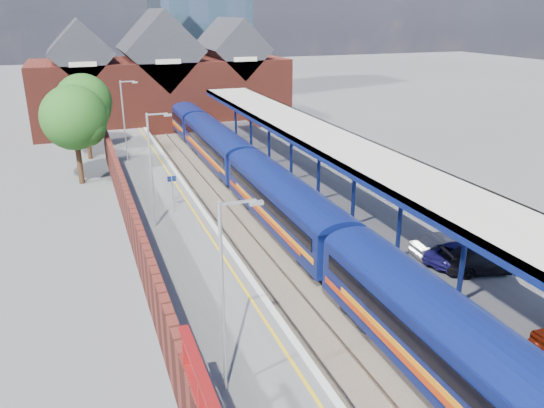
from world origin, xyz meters
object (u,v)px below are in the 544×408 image
Objects in this scene: lamp_post_c at (153,163)px; parked_car_dark at (484,259)px; parked_car_blue at (460,252)px; platform_sign at (172,188)px; lamp_post_b at (226,288)px; train at (245,167)px; parked_car_silver at (446,246)px; lamp_post_d at (125,116)px.

lamp_post_c is 19.14m from parked_car_dark.
platform_sign is at bearing 25.85° from parked_car_blue.
lamp_post_b is at bearing 117.77° from parked_car_dark.
parked_car_blue is at bearing -37.02° from lamp_post_c.
platform_sign is (-6.49, -4.78, 0.57)m from train.
lamp_post_c reaches higher than parked_car_silver.
platform_sign reaches higher than parked_car_silver.
lamp_post_b is 15.50m from parked_car_silver.
lamp_post_c reaches higher than train.
platform_sign reaches higher than parked_car_dark.
platform_sign is (1.36, -14.00, -2.30)m from lamp_post_d.
lamp_post_c is 16.00m from lamp_post_d.
lamp_post_b is 2.80× the size of platform_sign.
lamp_post_d is at bearing 90.00° from lamp_post_c.
lamp_post_b is at bearing -90.00° from lamp_post_d.
parked_car_dark is 1.06× the size of parked_car_blue.
lamp_post_b is at bearing 117.53° from parked_car_silver.
parked_car_dark is at bearing -70.08° from train.
train is at bearing 32.00° from parked_car_dark.
platform_sign reaches higher than train.
lamp_post_d is at bearing 130.43° from train.
lamp_post_b and lamp_post_c have the same top height.
train reaches higher than parked_car_dark.
parked_car_dark reaches higher than parked_car_silver.
parked_car_silver is 0.83m from parked_car_blue.
lamp_post_c is 17.31m from parked_car_silver.
lamp_post_b is (-7.86, -22.78, 2.87)m from train.
lamp_post_c is 2.80× the size of platform_sign.
platform_sign is at bearing -143.64° from train.
parked_car_silver is at bearing 33.57° from parked_car_dark.
parked_car_blue is at bearing 20.77° from lamp_post_b.
lamp_post_b is 15.48m from parked_car_blue.
platform_sign is 0.67× the size of parked_car_silver.
lamp_post_c reaches higher than parked_car_dark.
lamp_post_b reaches higher than parked_car_dark.
train is at bearing 36.36° from platform_sign.
parked_car_blue is (14.12, -10.65, -3.40)m from lamp_post_c.
lamp_post_d is at bearing 90.00° from lamp_post_b.
platform_sign is (1.36, 2.00, -2.30)m from lamp_post_c.
train is at bearing 70.97° from lamp_post_b.
parked_car_dark is (0.80, -2.03, 0.04)m from parked_car_silver.
lamp_post_b is at bearing -90.00° from lamp_post_c.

